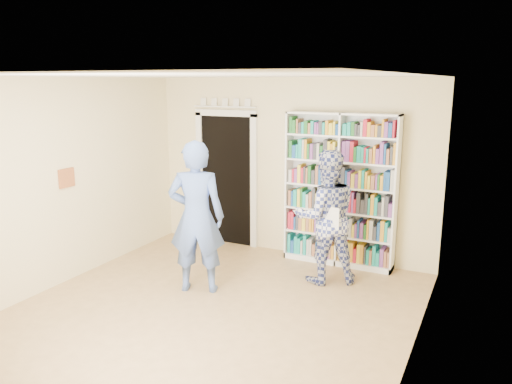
{
  "coord_description": "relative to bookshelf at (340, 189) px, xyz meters",
  "views": [
    {
      "loc": [
        2.84,
        -4.49,
        2.65
      ],
      "look_at": [
        0.21,
        0.9,
        1.31
      ],
      "focal_mm": 35.0,
      "sensor_mm": 36.0,
      "label": 1
    }
  ],
  "objects": [
    {
      "name": "man_plaid",
      "position": [
        0.03,
        -0.73,
        -0.23
      ],
      "size": [
        1.09,
        1.03,
        1.79
      ],
      "primitive_type": "imported",
      "rotation": [
        0.0,
        0.0,
        3.69
      ],
      "color": "navy",
      "rests_on": "floor"
    },
    {
      "name": "floor",
      "position": [
        -0.85,
        -2.34,
        -1.12
      ],
      "size": [
        5.0,
        5.0,
        0.0
      ],
      "primitive_type": "plane",
      "color": "#9A764A",
      "rests_on": "ground"
    },
    {
      "name": "wall_back",
      "position": [
        -0.85,
        0.16,
        0.23
      ],
      "size": [
        4.5,
        0.0,
        4.5
      ],
      "primitive_type": "plane",
      "rotation": [
        1.57,
        0.0,
        0.0
      ],
      "color": "beige",
      "rests_on": "floor"
    },
    {
      "name": "wall_right",
      "position": [
        1.4,
        -2.34,
        0.23
      ],
      "size": [
        0.0,
        5.0,
        5.0
      ],
      "primitive_type": "plane",
      "rotation": [
        1.57,
        0.0,
        -1.57
      ],
      "color": "beige",
      "rests_on": "floor"
    },
    {
      "name": "bookshelf",
      "position": [
        0.0,
        0.0,
        0.0
      ],
      "size": [
        1.61,
        0.3,
        2.22
      ],
      "rotation": [
        0.0,
        0.0,
        -0.09
      ],
      "color": "white",
      "rests_on": "floor"
    },
    {
      "name": "doorway",
      "position": [
        -1.95,
        0.13,
        0.06
      ],
      "size": [
        1.1,
        0.08,
        2.43
      ],
      "color": "black",
      "rests_on": "floor"
    },
    {
      "name": "ceiling",
      "position": [
        -0.85,
        -2.34,
        1.58
      ],
      "size": [
        5.0,
        5.0,
        0.0
      ],
      "primitive_type": "plane",
      "rotation": [
        3.14,
        0.0,
        0.0
      ],
      "color": "white",
      "rests_on": "wall_back"
    },
    {
      "name": "paper_sheet",
      "position": [
        0.19,
        -0.97,
        -0.16
      ],
      "size": [
        0.2,
        0.06,
        0.28
      ],
      "primitive_type": "cube",
      "rotation": [
        0.0,
        0.0,
        -0.26
      ],
      "color": "white",
      "rests_on": "man_plaid"
    },
    {
      "name": "wall_art",
      "position": [
        -3.08,
        -2.14,
        0.28
      ],
      "size": [
        0.03,
        0.25,
        0.25
      ],
      "primitive_type": "cube",
      "color": "brown",
      "rests_on": "wall_left"
    },
    {
      "name": "wall_left",
      "position": [
        -3.1,
        -2.34,
        0.23
      ],
      "size": [
        0.0,
        5.0,
        5.0
      ],
      "primitive_type": "plane",
      "rotation": [
        1.57,
        0.0,
        1.57
      ],
      "color": "beige",
      "rests_on": "floor"
    },
    {
      "name": "man_blue",
      "position": [
        -1.34,
        -1.73,
        -0.15
      ],
      "size": [
        0.83,
        0.7,
        1.95
      ],
      "primitive_type": "imported",
      "rotation": [
        0.0,
        0.0,
        3.53
      ],
      "color": "#516DB4",
      "rests_on": "floor"
    }
  ]
}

